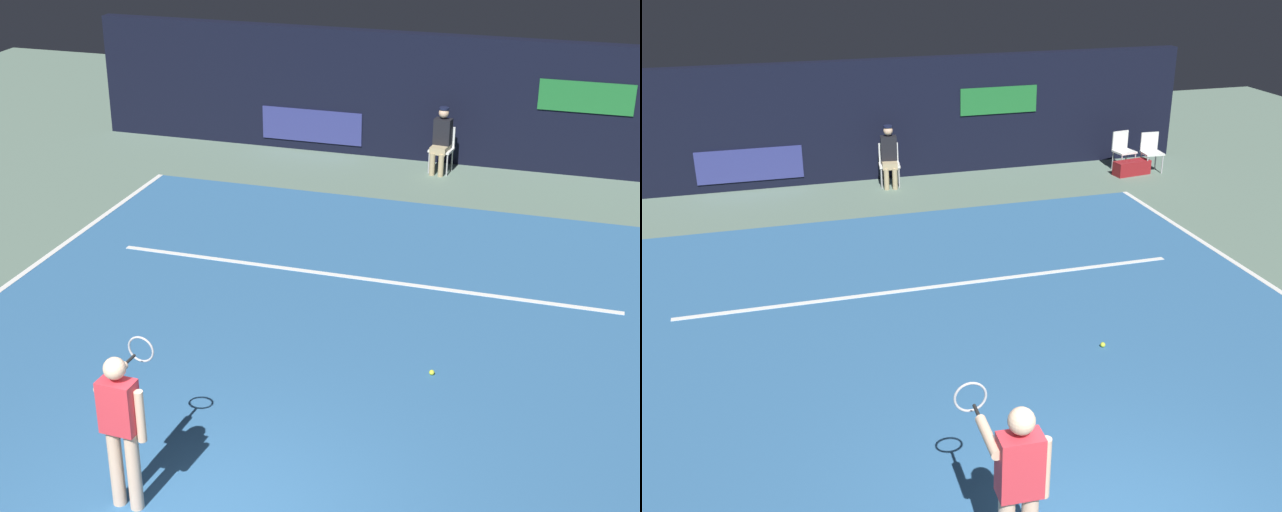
% 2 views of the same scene
% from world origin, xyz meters
% --- Properties ---
extents(ground_plane, '(29.77, 29.77, 0.00)m').
position_xyz_m(ground_plane, '(0.00, 4.22, 0.00)').
color(ground_plane, slate).
extents(court_surface, '(10.05, 10.44, 0.01)m').
position_xyz_m(court_surface, '(0.00, 4.22, 0.01)').
color(court_surface, '#336699').
rests_on(court_surface, ground).
extents(line_sideline_right, '(0.10, 10.44, 0.01)m').
position_xyz_m(line_sideline_right, '(-4.97, 4.22, 0.01)').
color(line_sideline_right, white).
rests_on(line_sideline_right, court_surface).
extents(line_service, '(7.84, 0.10, 0.01)m').
position_xyz_m(line_service, '(0.00, 6.05, 0.01)').
color(line_service, white).
rests_on(line_service, court_surface).
extents(back_wall, '(14.76, 0.33, 2.60)m').
position_xyz_m(back_wall, '(-0.00, 12.01, 1.30)').
color(back_wall, black).
rests_on(back_wall, ground).
extents(tennis_player, '(0.58, 0.95, 1.73)m').
position_xyz_m(tennis_player, '(-0.84, 0.30, 0.99)').
color(tennis_player, beige).
rests_on(tennis_player, ground).
extents(line_judge_on_chair, '(0.49, 0.56, 1.32)m').
position_xyz_m(line_judge_on_chair, '(0.30, 11.29, 0.69)').
color(line_judge_on_chair, white).
rests_on(line_judge_on_chair, ground).
extents(tennis_ball, '(0.07, 0.07, 0.07)m').
position_xyz_m(tennis_ball, '(1.62, 3.63, 0.05)').
color(tennis_ball, '#CCE033').
rests_on(tennis_ball, court_surface).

